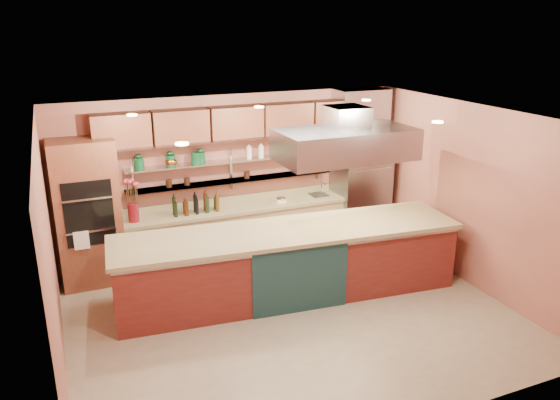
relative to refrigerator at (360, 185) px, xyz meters
name	(u,v)px	position (x,y,z in m)	size (l,w,h in m)	color
floor	(292,316)	(-2.35, -2.14, -1.06)	(6.00, 5.00, 0.02)	tan
ceiling	(293,118)	(-2.35, -2.14, 1.75)	(6.00, 5.00, 0.02)	black
wall_back	(233,176)	(-2.35, 0.36, 0.35)	(6.00, 0.04, 2.80)	#AF6652
wall_front	(402,310)	(-2.35, -4.64, 0.35)	(6.00, 0.04, 2.80)	#AF6652
wall_left	(50,259)	(-5.35, -2.14, 0.35)	(0.04, 5.00, 2.80)	#AF6652
wall_right	(470,196)	(0.65, -2.14, 0.35)	(0.04, 5.00, 2.80)	#AF6652
oven_stack	(88,213)	(-4.80, 0.04, 0.10)	(0.95, 0.64, 2.30)	brown
refrigerator	(360,185)	(0.00, 0.00, 0.00)	(0.95, 0.72, 2.10)	gray
back_counter	(237,232)	(-2.40, 0.06, -0.58)	(3.84, 0.64, 0.93)	tan
wall_shelf_lower	(233,181)	(-2.40, 0.23, 0.30)	(3.60, 0.26, 0.03)	#A7AAAE
wall_shelf_upper	(232,161)	(-2.40, 0.23, 0.65)	(3.60, 0.26, 0.03)	#A7AAAE
upper_cabinets	(235,123)	(-2.35, 0.18, 1.30)	(4.60, 0.36, 0.55)	brown
range_hood	(345,144)	(-1.24, -1.55, 1.20)	(2.00, 1.00, 0.45)	#A7AAAE
ceiling_downlights	(287,118)	(-2.35, -1.94, 1.72)	(4.00, 2.80, 0.02)	#FFE5A5
island	(288,262)	(-2.14, -1.55, -0.52)	(5.03, 1.09, 1.05)	maroon
flower_vase	(134,213)	(-4.13, 0.01, 0.03)	(0.17, 0.17, 0.30)	maroon
oil_bottle_cluster	(196,206)	(-3.12, 0.01, 0.01)	(0.82, 0.23, 0.26)	black
kitchen_scale	(281,199)	(-1.60, 0.01, -0.07)	(0.17, 0.13, 0.10)	white
bar_faucet	(321,188)	(-0.76, 0.11, 0.00)	(0.03, 0.03, 0.23)	silver
copper_kettle	(172,162)	(-3.43, 0.23, 0.73)	(0.16, 0.16, 0.13)	#B8702A
green_canister	(196,158)	(-3.03, 0.23, 0.76)	(0.16, 0.16, 0.19)	#0F4825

